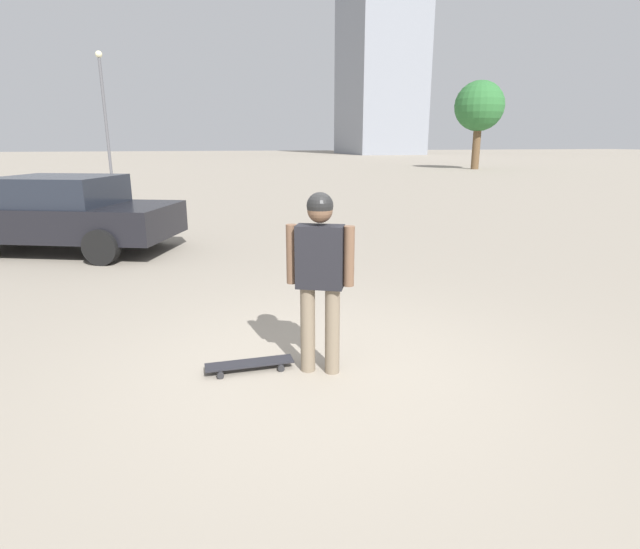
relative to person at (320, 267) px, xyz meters
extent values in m
plane|color=gray|center=(0.00, 0.00, -1.00)|extent=(220.00, 220.00, 0.00)
cylinder|color=#7A6B56|center=(0.05, 0.10, -0.59)|extent=(0.13, 0.13, 0.81)
cylinder|color=#7A6B56|center=(-0.05, -0.10, -0.59)|extent=(0.13, 0.13, 0.81)
cube|color=black|center=(0.00, 0.00, 0.09)|extent=(0.35, 0.46, 0.56)
cylinder|color=brown|center=(0.11, 0.23, 0.11)|extent=(0.10, 0.10, 0.53)
cylinder|color=brown|center=(-0.11, -0.23, 0.11)|extent=(0.10, 0.10, 0.53)
sphere|color=brown|center=(0.00, 0.00, 0.50)|extent=(0.22, 0.22, 0.22)
sphere|color=black|center=(0.00, 0.00, 0.54)|extent=(0.23, 0.23, 0.23)
cube|color=#232328|center=(0.18, 0.63, -0.93)|extent=(0.20, 0.82, 0.01)
cylinder|color=#262628|center=(0.07, 0.91, -0.97)|extent=(0.03, 0.06, 0.06)
cylinder|color=#262628|center=(0.29, 0.91, -0.97)|extent=(0.03, 0.06, 0.06)
cylinder|color=#262628|center=(0.08, 0.35, -0.97)|extent=(0.03, 0.06, 0.06)
cylinder|color=#262628|center=(0.30, 0.36, -0.97)|extent=(0.03, 0.06, 0.06)
cube|color=black|center=(6.32, 3.51, -0.39)|extent=(3.34, 4.77, 0.60)
cube|color=#1E232D|center=(6.28, 3.41, 0.18)|extent=(2.30, 2.45, 0.53)
cylinder|color=black|center=(7.69, 4.44, -0.69)|extent=(0.41, 0.65, 0.62)
cylinder|color=black|center=(4.95, 2.59, -0.69)|extent=(0.41, 0.65, 0.62)
cylinder|color=black|center=(6.71, 1.91, -0.69)|extent=(0.41, 0.65, 0.62)
cube|color=gray|center=(75.85, -29.89, 16.14)|extent=(15.08, 10.66, 34.28)
cylinder|color=brown|center=(30.42, -20.23, 0.66)|extent=(0.58, 0.58, 3.32)
sphere|color=#2D6B33|center=(30.42, -20.23, 3.59)|extent=(3.62, 3.62, 3.62)
cylinder|color=#59595E|center=(19.64, 4.25, 1.71)|extent=(0.12, 0.12, 5.41)
sphere|color=beige|center=(19.64, 4.25, 4.53)|extent=(0.28, 0.28, 0.28)
camera|label=1|loc=(-4.12, 1.09, 1.08)|focal=28.00mm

